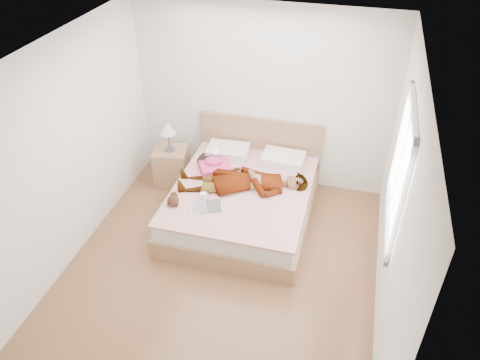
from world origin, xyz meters
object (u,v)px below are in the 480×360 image
(plush_toy, at_px, (173,200))
(nightstand, at_px, (171,164))
(coffee_mug, at_px, (204,196))
(woman, at_px, (244,178))
(phone, at_px, (216,152))
(bed, at_px, (244,198))
(towel, at_px, (215,167))
(magazine, at_px, (207,207))

(plush_toy, height_order, nightstand, nightstand)
(coffee_mug, relative_size, nightstand, 0.12)
(woman, distance_m, phone, 0.64)
(phone, bearing_deg, plush_toy, -117.54)
(coffee_mug, height_order, nightstand, nightstand)
(bed, xyz_separation_m, towel, (-0.45, 0.16, 0.32))
(towel, distance_m, magazine, 0.78)
(woman, relative_size, phone, 16.64)
(woman, xyz_separation_m, phone, (-0.50, 0.40, 0.08))
(woman, distance_m, towel, 0.50)
(phone, xyz_separation_m, nightstand, (-0.72, 0.07, -0.37))
(nightstand, bearing_deg, bed, -20.06)
(bed, bearing_deg, phone, 143.19)
(woman, relative_size, towel, 3.42)
(towel, bearing_deg, phone, 101.73)
(phone, xyz_separation_m, towel, (0.04, -0.20, -0.11))
(coffee_mug, height_order, plush_toy, plush_toy)
(woman, height_order, bed, bed)
(woman, xyz_separation_m, magazine, (-0.32, -0.57, -0.11))
(coffee_mug, xyz_separation_m, nightstand, (-0.82, 0.89, -0.22))
(bed, relative_size, magazine, 4.44)
(bed, bearing_deg, woman, -75.90)
(towel, height_order, coffee_mug, towel)
(nightstand, bearing_deg, magazine, -49.14)
(woman, bearing_deg, magazine, -43.67)
(plush_toy, bearing_deg, magazine, 5.12)
(bed, distance_m, magazine, 0.72)
(magazine, xyz_separation_m, coffee_mug, (-0.08, 0.15, 0.04))
(magazine, xyz_separation_m, nightstand, (-0.90, 1.04, -0.18))
(phone, bearing_deg, nightstand, 159.93)
(magazine, height_order, nightstand, nightstand)
(magazine, relative_size, plush_toy, 1.97)
(coffee_mug, bearing_deg, woman, 46.00)
(phone, relative_size, bed, 0.05)
(bed, relative_size, nightstand, 2.06)
(nightstand, bearing_deg, towel, -20.10)
(coffee_mug, bearing_deg, nightstand, 132.52)
(woman, xyz_separation_m, bed, (-0.01, 0.03, -0.35))
(woman, relative_size, plush_toy, 7.13)
(woman, relative_size, coffee_mug, 13.48)
(towel, distance_m, plush_toy, 0.85)
(plush_toy, bearing_deg, bed, 41.01)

